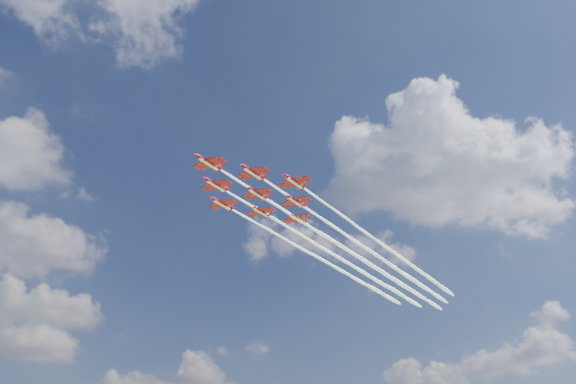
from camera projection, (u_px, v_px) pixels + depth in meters
name	position (u px, v px, depth m)	size (l,w,h in m)	color
jet_lead	(330.00, 239.00, 199.61)	(128.13, 56.33, 2.72)	#A4091A
jet_row2_port	(360.00, 244.00, 204.47)	(128.13, 56.33, 2.72)	#A4091A
jet_row2_starb	(329.00, 252.00, 211.05)	(128.13, 56.33, 2.72)	#A4091A
jet_row3_port	(390.00, 250.00, 209.34)	(128.13, 56.33, 2.72)	#A4091A
jet_row3_centre	(358.00, 257.00, 215.92)	(128.13, 56.33, 2.72)	#A4091A
jet_row3_starb	(328.00, 263.00, 222.50)	(128.13, 56.33, 2.72)	#A4091A
jet_row4_port	(386.00, 261.00, 220.78)	(128.13, 56.33, 2.72)	#A4091A
jet_row4_starb	(355.00, 268.00, 227.36)	(128.13, 56.33, 2.72)	#A4091A
jet_tail	(382.00, 272.00, 232.23)	(128.13, 56.33, 2.72)	#A4091A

